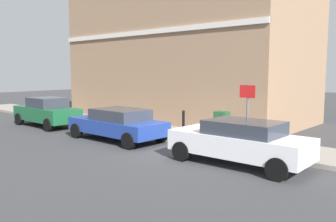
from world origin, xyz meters
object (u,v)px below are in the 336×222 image
Objects in this scene: car_green at (47,112)px; utility_cabinet at (222,127)px; car_blue at (118,123)px; bollard_near_cabinet at (183,121)px; car_white at (240,141)px; street_sign at (247,107)px.

utility_cabinet is at bearing -164.94° from car_green.
car_blue is at bearing -179.02° from car_green.
bollard_near_cabinet is at bearing 87.21° from utility_cabinet.
car_blue reaches higher than bollard_near_cabinet.
car_white is 5.80m from car_blue.
bollard_near_cabinet is (0.10, 2.05, 0.02)m from utility_cabinet.
street_sign is at bearing -105.43° from bollard_near_cabinet.
car_blue is (0.00, 5.80, -0.03)m from car_white.
car_white is 0.98× the size of car_blue.
car_white is 11.48m from car_green.
utility_cabinet is at bearing -92.79° from bollard_near_cabinet.
street_sign is at bearing -171.66° from car_green.
utility_cabinet is at bearing -48.04° from car_white.
bollard_near_cabinet is at bearing 74.57° from street_sign.
street_sign is at bearing -119.33° from utility_cabinet.
street_sign reaches higher than utility_cabinet.
car_green is at bearing 0.16° from car_blue.
utility_cabinet is (2.34, -3.61, -0.03)m from car_blue.
car_blue is 1.06× the size of car_green.
car_green is at bearing 97.53° from street_sign.
car_blue is 5.51m from street_sign.
car_green reaches higher than car_white.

